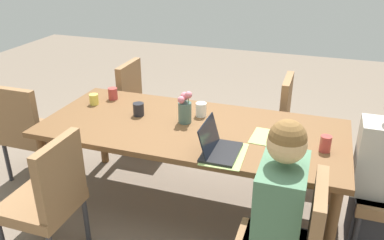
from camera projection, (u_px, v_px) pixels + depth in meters
The scene contains 17 objects.
ground_plane at pixel (192, 206), 3.23m from camera, with size 10.00×10.00×0.00m, color #756656.
dining_table at pixel (192, 134), 2.96m from camera, with size 2.23×0.98×0.72m.
person_near_left_near at pixel (277, 231), 2.17m from camera, with size 0.36×0.40×1.19m.
person_head_right_left_mid at pixel (384, 183), 2.60m from camera, with size 0.40×0.36×1.19m.
chair_head_left_left_far at pixel (28, 128), 3.42m from camera, with size 0.44×0.44×0.90m.
chair_far_right_near at pixel (141, 103), 3.92m from camera, with size 0.44×0.44×0.90m.
chair_far_right_mid at pixel (297, 122), 3.52m from camera, with size 0.44×0.44×0.90m.
chair_near_right_far at pixel (49, 195), 2.53m from camera, with size 0.44×0.44×0.90m.
flower_vase at pixel (185, 108), 2.94m from camera, with size 0.11×0.11×0.25m.
placemat_near_left_near at pixel (224, 154), 2.55m from camera, with size 0.36×0.26×0.00m, color #9EBC66.
placemat_head_right_left_mid at pixel (278, 139), 2.74m from camera, with size 0.36×0.26×0.00m, color #9EBC66.
laptop_near_left_near at pixel (217, 147), 2.54m from camera, with size 0.22×0.32×0.21m.
coffee_mug_near_left at pixel (113, 94), 3.40m from camera, with size 0.08×0.08×0.10m, color #AD3D38.
coffee_mug_near_right at pixel (94, 99), 3.30m from camera, with size 0.07×0.07×0.09m, color #DBC64C.
coffee_mug_centre_left at pixel (325, 144), 2.56m from camera, with size 0.07×0.07×0.11m, color #AD3D38.
coffee_mug_centre_right at pixel (139, 109), 3.09m from camera, with size 0.09×0.09×0.10m, color #232328.
coffee_mug_far_left at pixel (201, 110), 3.08m from camera, with size 0.08×0.08×0.11m, color white.
Camera 1 is at (0.85, -2.50, 1.99)m, focal length 37.20 mm.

